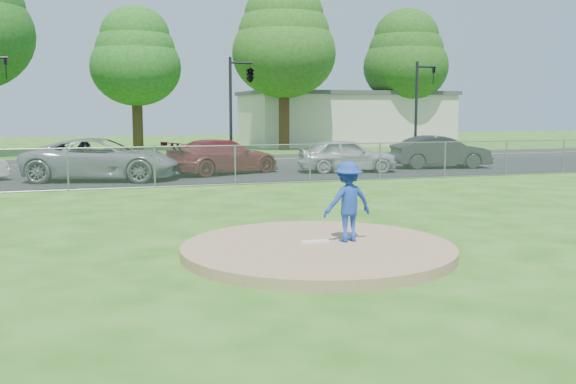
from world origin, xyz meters
name	(u,v)px	position (x,y,z in m)	size (l,w,h in m)	color
ground	(220,192)	(0.00, 10.00, 0.00)	(120.00, 120.00, 0.00)	#245612
pitchers_mound	(318,249)	(0.00, 0.00, 0.10)	(5.40, 5.40, 0.20)	#927350
pitching_rubber	(315,242)	(0.00, 0.20, 0.22)	(0.60, 0.15, 0.04)	white
chain_link_fence	(209,166)	(0.00, 12.00, 0.75)	(40.00, 0.06, 1.50)	gray
parking_lot	(191,174)	(0.00, 16.50, 0.01)	(50.00, 8.00, 0.01)	black
street	(170,161)	(0.00, 24.00, 0.00)	(60.00, 7.00, 0.01)	black
commercial_building	(344,118)	(16.00, 38.00, 2.16)	(16.40, 9.40, 4.30)	#BDB8A2
tree_center	(136,56)	(-1.00, 34.00, 6.47)	(6.16, 6.16, 9.84)	#352413
tree_right	(284,40)	(9.00, 32.00, 7.65)	(7.28, 7.28, 11.63)	#392214
tree_far_right	(406,56)	(20.00, 35.00, 7.06)	(6.72, 6.72, 10.74)	#382714
traffic_signal_center	(248,76)	(3.97, 22.00, 4.61)	(1.42, 2.48, 5.60)	black
traffic_signal_right	(420,101)	(14.24, 22.00, 3.36)	(1.28, 0.20, 5.60)	black
pitcher	(348,202)	(0.68, 0.14, 1.01)	(1.05, 0.60, 1.62)	#1C3C9B
traffic_cone	(45,171)	(-6.00, 15.76, 0.40)	(0.40, 0.40, 0.77)	#FF4A0D
parked_car_gray	(102,159)	(-3.78, 15.15, 0.86)	(2.81, 6.10, 1.69)	gray
parked_car_darkred	(223,156)	(1.42, 16.32, 0.77)	(2.14, 5.27, 1.53)	maroon
parked_car_pearl	(347,155)	(6.99, 15.45, 0.77)	(1.81, 4.49, 1.53)	#AFB2B4
parked_car_charcoal	(440,152)	(12.15, 16.02, 0.79)	(1.65, 4.73, 1.56)	#242426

